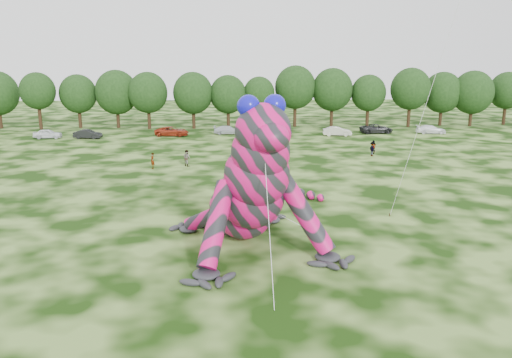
{
  "coord_description": "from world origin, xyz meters",
  "views": [
    {
      "loc": [
        -3.81,
        -28.24,
        11.25
      ],
      "look_at": [
        -2.27,
        2.23,
        4.0
      ],
      "focal_mm": 35.0,
      "sensor_mm": 36.0,
      "label": 1
    }
  ],
  "objects": [
    {
      "name": "tree_9",
      "position": [
        1.06,
        57.35,
        4.34
      ],
      "size": [
        5.27,
        4.74,
        8.68
      ],
      "primitive_type": null,
      "color": "black",
      "rests_on": "ground"
    },
    {
      "name": "tree_15",
      "position": [
        38.47,
        57.77,
        4.82
      ],
      "size": [
        7.17,
        6.45,
        9.63
      ],
      "primitive_type": null,
      "color": "black",
      "rests_on": "ground"
    },
    {
      "name": "tree_3",
      "position": [
        -35.72,
        57.07,
        4.72
      ],
      "size": [
        5.81,
        5.23,
        9.44
      ],
      "primitive_type": null,
      "color": "black",
      "rests_on": "ground"
    },
    {
      "name": "spectator_3",
      "position": [
        13.81,
        31.85,
        0.84
      ],
      "size": [
        1.04,
        0.9,
        1.68
      ],
      "primitive_type": "imported",
      "rotation": [
        0.0,
        0.0,
        3.75
      ],
      "color": "gray",
      "rests_on": "ground"
    },
    {
      "name": "tree_11",
      "position": [
        13.79,
        58.2,
        5.03
      ],
      "size": [
        7.01,
        6.31,
        10.07
      ],
      "primitive_type": null,
      "color": "black",
      "rests_on": "ground"
    },
    {
      "name": "car_6",
      "position": [
        19.34,
        49.61,
        0.72
      ],
      "size": [
        5.38,
        2.82,
        1.44
      ],
      "primitive_type": "imported",
      "rotation": [
        0.0,
        0.0,
        1.65
      ],
      "color": "#252628",
      "rests_on": "ground"
    },
    {
      "name": "tree_5",
      "position": [
        -23.12,
        58.44,
        4.9
      ],
      "size": [
        7.16,
        6.44,
        9.8
      ],
      "primitive_type": null,
      "color": "black",
      "rests_on": "ground"
    },
    {
      "name": "car_4",
      "position": [
        3.51,
        47.86,
        0.71
      ],
      "size": [
        4.41,
        2.35,
        1.43
      ],
      "primitive_type": "imported",
      "rotation": [
        0.0,
        0.0,
        1.41
      ],
      "color": "navy",
      "rests_on": "ground"
    },
    {
      "name": "spectator_1",
      "position": [
        -8.65,
        25.56,
        0.9
      ],
      "size": [
        1.1,
        1.1,
        1.8
      ],
      "primitive_type": "imported",
      "rotation": [
        0.0,
        0.0,
        2.35
      ],
      "color": "gray",
      "rests_on": "ground"
    },
    {
      "name": "car_1",
      "position": [
        -24.98,
        46.2,
        0.67
      ],
      "size": [
        4.25,
        2.0,
        1.35
      ],
      "primitive_type": "imported",
      "rotation": [
        0.0,
        0.0,
        1.42
      ],
      "color": "black",
      "rests_on": "ground"
    },
    {
      "name": "car_2",
      "position": [
        -12.85,
        48.32,
        0.71
      ],
      "size": [
        5.37,
        2.97,
        1.42
      ],
      "primitive_type": "imported",
      "rotation": [
        0.0,
        0.0,
        1.45
      ],
      "color": "maroon",
      "rests_on": "ground"
    },
    {
      "name": "tree_12",
      "position": [
        20.01,
        57.74,
        4.49
      ],
      "size": [
        5.99,
        5.39,
        8.97
      ],
      "primitive_type": null,
      "color": "black",
      "rests_on": "ground"
    },
    {
      "name": "car_7",
      "position": [
        27.84,
        48.73,
        0.67
      ],
      "size": [
        4.79,
        2.42,
        1.33
      ],
      "primitive_type": "imported",
      "rotation": [
        0.0,
        0.0,
        1.45
      ],
      "color": "white",
      "rests_on": "ground"
    },
    {
      "name": "tree_8",
      "position": [
        -4.22,
        56.99,
        4.47
      ],
      "size": [
        6.14,
        5.53,
        8.94
      ],
      "primitive_type": null,
      "color": "black",
      "rests_on": "ground"
    },
    {
      "name": "tree_7",
      "position": [
        -10.08,
        56.8,
        4.74
      ],
      "size": [
        6.68,
        6.01,
        9.48
      ],
      "primitive_type": null,
      "color": "black",
      "rests_on": "ground"
    },
    {
      "name": "spectator_2",
      "position": [
        13.29,
        30.38,
        0.87
      ],
      "size": [
        0.91,
        1.25,
        1.75
      ],
      "primitive_type": "imported",
      "rotation": [
        0.0,
        0.0,
        1.82
      ],
      "color": "gray",
      "rests_on": "ground"
    },
    {
      "name": "car_3",
      "position": [
        -4.24,
        49.74,
        0.66
      ],
      "size": [
        4.58,
        1.98,
        1.31
      ],
      "primitive_type": "imported",
      "rotation": [
        0.0,
        0.0,
        1.54
      ],
      "color": "silver",
      "rests_on": "ground"
    },
    {
      "name": "inflatable_gecko",
      "position": [
        -3.42,
        3.23,
        4.76
      ],
      "size": [
        20.75,
        22.79,
        9.52
      ],
      "primitive_type": null,
      "rotation": [
        0.0,
        0.0,
        0.29
      ],
      "color": "#CE0E66",
      "rests_on": "ground"
    },
    {
      "name": "car_0",
      "position": [
        -31.0,
        46.76,
        0.69
      ],
      "size": [
        4.2,
        2.0,
        1.39
      ],
      "primitive_type": "imported",
      "rotation": [
        0.0,
        0.0,
        1.66
      ],
      "color": "white",
      "rests_on": "ground"
    },
    {
      "name": "tree_10",
      "position": [
        7.4,
        58.58,
        5.25
      ],
      "size": [
        7.09,
        6.38,
        10.5
      ],
      "primitive_type": null,
      "color": "black",
      "rests_on": "ground"
    },
    {
      "name": "spectator_5",
      "position": [
        0.6,
        16.6,
        0.82
      ],
      "size": [
        1.55,
        1.2,
        1.64
      ],
      "primitive_type": "imported",
      "rotation": [
        0.0,
        0.0,
        2.59
      ],
      "color": "gray",
      "rests_on": "ground"
    },
    {
      "name": "tree_6",
      "position": [
        -17.56,
        56.68,
        4.75
      ],
      "size": [
        6.52,
        5.86,
        9.49
      ],
      "primitive_type": null,
      "color": "black",
      "rests_on": "ground"
    },
    {
      "name": "tree_13",
      "position": [
        27.13,
        57.13,
        5.06
      ],
      "size": [
        6.83,
        6.15,
        10.13
      ],
      "primitive_type": null,
      "color": "black",
      "rests_on": "ground"
    },
    {
      "name": "tree_14",
      "position": [
        33.46,
        58.72,
        4.7
      ],
      "size": [
        6.82,
        6.14,
        9.4
      ],
      "primitive_type": null,
      "color": "black",
      "rests_on": "ground"
    },
    {
      "name": "ground",
      "position": [
        0.0,
        0.0,
        0.0
      ],
      "size": [
        240.0,
        240.0,
        0.0
      ],
      "primitive_type": "plane",
      "color": "#16330A",
      "rests_on": "ground"
    },
    {
      "name": "spectator_0",
      "position": [
        -12.2,
        24.34,
        0.86
      ],
      "size": [
        0.59,
        0.73,
        1.73
      ],
      "primitive_type": "imported",
      "rotation": [
        0.0,
        0.0,
        5.03
      ],
      "color": "gray",
      "rests_on": "ground"
    },
    {
      "name": "car_5",
      "position": [
        12.48,
        47.05,
        0.72
      ],
      "size": [
        4.47,
        1.91,
        1.43
      ],
      "primitive_type": "imported",
      "rotation": [
        0.0,
        0.0,
        1.48
      ],
      "color": "beige",
      "rests_on": "ground"
    },
    {
      "name": "tree_4",
      "position": [
        -29.64,
        58.71,
        4.53
      ],
      "size": [
        6.22,
        5.6,
        9.06
      ],
      "primitive_type": null,
      "color": "black",
      "rests_on": "ground"
    },
    {
      "name": "tree_16",
      "position": [
        45.45,
        59.37,
        4.69
      ],
      "size": [
        6.26,
        5.63,
        9.37
      ],
      "primitive_type": null,
      "color": "black",
      "rests_on": "ground"
    }
  ]
}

